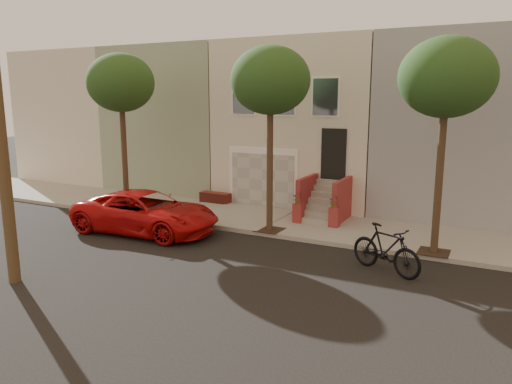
% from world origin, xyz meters
% --- Properties ---
extents(ground, '(90.00, 90.00, 0.00)m').
position_xyz_m(ground, '(0.00, 0.00, 0.00)').
color(ground, black).
rests_on(ground, ground).
extents(sidewalk, '(40.00, 3.70, 0.15)m').
position_xyz_m(sidewalk, '(0.00, 5.35, 0.07)').
color(sidewalk, gray).
rests_on(sidewalk, ground).
extents(house_row, '(33.10, 11.70, 7.00)m').
position_xyz_m(house_row, '(0.00, 11.19, 3.64)').
color(house_row, '#B9B19E').
rests_on(house_row, sidewalk).
extents(tree_left, '(2.70, 2.57, 6.30)m').
position_xyz_m(tree_left, '(-5.50, 3.90, 5.26)').
color(tree_left, '#2D2116').
rests_on(tree_left, sidewalk).
extents(tree_mid, '(2.70, 2.57, 6.30)m').
position_xyz_m(tree_mid, '(1.00, 3.90, 5.26)').
color(tree_mid, '#2D2116').
rests_on(tree_mid, sidewalk).
extents(tree_right, '(2.70, 2.57, 6.30)m').
position_xyz_m(tree_right, '(6.50, 3.90, 5.26)').
color(tree_right, '#2D2116').
rests_on(tree_right, sidewalk).
extents(utility_pole, '(23.60, 1.22, 10.00)m').
position_xyz_m(utility_pole, '(8.00, -3.20, 5.19)').
color(utility_pole, '#453420').
rests_on(utility_pole, ground).
extents(pickup_truck, '(5.42, 2.73, 1.47)m').
position_xyz_m(pickup_truck, '(-3.00, 2.09, 0.74)').
color(pickup_truck, '#BD0D0E').
rests_on(pickup_truck, ground).
extents(motorcycle, '(2.29, 1.49, 1.34)m').
position_xyz_m(motorcycle, '(5.48, 1.91, 0.67)').
color(motorcycle, black).
rests_on(motorcycle, ground).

